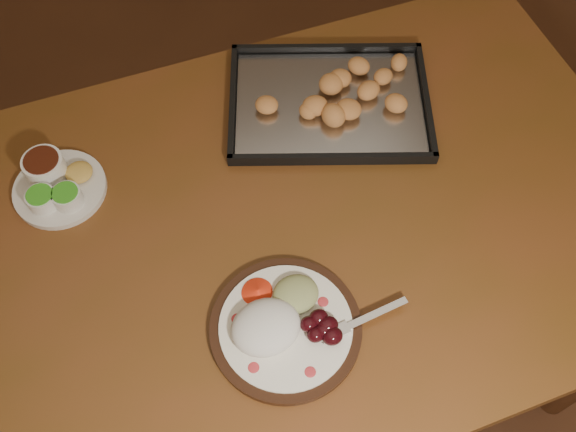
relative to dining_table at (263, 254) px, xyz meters
name	(u,v)px	position (x,y,z in m)	size (l,w,h in m)	color
ground	(241,284)	(0.00, 0.25, -0.65)	(4.00, 4.00, 0.00)	brown
dining_table	(263,254)	(0.00, 0.00, 0.00)	(1.52, 0.94, 0.75)	brown
dinner_plate	(283,324)	(-0.03, -0.19, 0.12)	(0.33, 0.25, 0.06)	black
condiment_saucer	(55,184)	(-0.33, 0.22, 0.12)	(0.17, 0.17, 0.06)	silver
baking_tray	(329,101)	(0.23, 0.22, 0.11)	(0.49, 0.42, 0.04)	black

